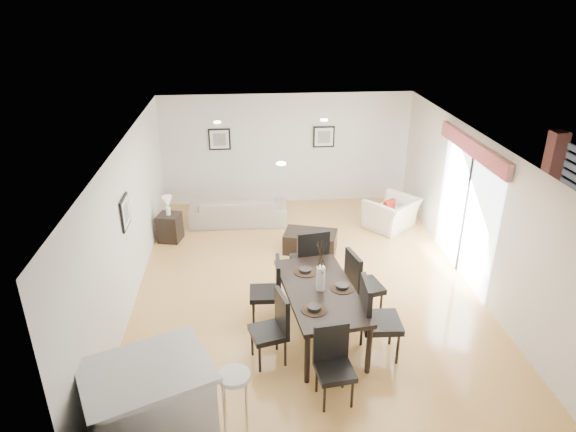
{
  "coord_description": "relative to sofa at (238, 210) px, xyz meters",
  "views": [
    {
      "loc": [
        -1.01,
        -7.95,
        5.0
      ],
      "look_at": [
        -0.28,
        0.4,
        1.21
      ],
      "focal_mm": 32.0,
      "sensor_mm": 36.0,
      "label": 1
    }
  ],
  "objects": [
    {
      "name": "ground",
      "position": [
        1.21,
        -2.81,
        -0.32
      ],
      "size": [
        8.0,
        8.0,
        0.0
      ],
      "primitive_type": "plane",
      "color": "tan",
      "rests_on": "ground"
    },
    {
      "name": "wall_back",
      "position": [
        1.21,
        1.19,
        1.03
      ],
      "size": [
        6.0,
        0.04,
        2.7
      ],
      "primitive_type": "cube",
      "color": "silver",
      "rests_on": "ground"
    },
    {
      "name": "wall_front",
      "position": [
        1.21,
        -6.81,
        1.03
      ],
      "size": [
        6.0,
        0.04,
        2.7
      ],
      "primitive_type": "cube",
      "color": "silver",
      "rests_on": "ground"
    },
    {
      "name": "wall_left",
      "position": [
        -1.79,
        -2.81,
        1.03
      ],
      "size": [
        0.04,
        8.0,
        2.7
      ],
      "primitive_type": "cube",
      "color": "silver",
      "rests_on": "ground"
    },
    {
      "name": "wall_right",
      "position": [
        4.21,
        -2.81,
        1.03
      ],
      "size": [
        0.04,
        8.0,
        2.7
      ],
      "primitive_type": "cube",
      "color": "silver",
      "rests_on": "ground"
    },
    {
      "name": "ceiling",
      "position": [
        1.21,
        -2.81,
        2.38
      ],
      "size": [
        6.0,
        8.0,
        0.02
      ],
      "primitive_type": "cube",
      "color": "white",
      "rests_on": "wall_back"
    },
    {
      "name": "sofa",
      "position": [
        0.0,
        0.0,
        0.0
      ],
      "size": [
        2.2,
        0.89,
        0.64
      ],
      "primitive_type": "imported",
      "rotation": [
        0.0,
        0.0,
        3.12
      ],
      "color": "gray",
      "rests_on": "ground"
    },
    {
      "name": "armchair",
      "position": [
        3.41,
        -0.56,
        0.02
      ],
      "size": [
        1.4,
        1.39,
        0.69
      ],
      "primitive_type": "imported",
      "rotation": [
        0.0,
        0.0,
        3.85
      ],
      "color": "silver",
      "rests_on": "ground"
    },
    {
      "name": "courtyard_plant_b",
      "position": [
        7.11,
        -1.49,
        0.02
      ],
      "size": [
        0.42,
        0.42,
        0.67
      ],
      "primitive_type": "imported",
      "rotation": [
        0.0,
        0.0,
        0.14
      ],
      "color": "#314F21",
      "rests_on": "ground"
    },
    {
      "name": "dining_table",
      "position": [
        1.25,
        -4.3,
        0.44
      ],
      "size": [
        1.27,
        2.15,
        0.85
      ],
      "rotation": [
        0.0,
        0.0,
        0.13
      ],
      "color": "black",
      "rests_on": "ground"
    },
    {
      "name": "dining_chair_wnear",
      "position": [
        0.53,
        -4.78,
        0.29
      ],
      "size": [
        0.59,
        0.59,
        1.08
      ],
      "rotation": [
        0.0,
        0.0,
        -1.31
      ],
      "color": "black",
      "rests_on": "ground"
    },
    {
      "name": "dining_chair_wfar",
      "position": [
        0.53,
        -3.79,
        0.29
      ],
      "size": [
        0.5,
        0.5,
        1.08
      ],
      "rotation": [
        0.0,
        0.0,
        -1.6
      ],
      "color": "black",
      "rests_on": "ground"
    },
    {
      "name": "dining_chair_enear",
      "position": [
        1.96,
        -4.8,
        0.38
      ],
      "size": [
        0.58,
        0.58,
        1.25
      ],
      "rotation": [
        0.0,
        0.0,
        1.54
      ],
      "color": "black",
      "rests_on": "ground"
    },
    {
      "name": "dining_chair_efar",
      "position": [
        1.97,
        -3.82,
        0.33
      ],
      "size": [
        0.63,
        0.63,
        1.17
      ],
      "rotation": [
        0.0,
        0.0,
        1.8
      ],
      "color": "black",
      "rests_on": "ground"
    },
    {
      "name": "dining_chair_head",
      "position": [
        1.24,
        -5.56,
        0.27
      ],
      "size": [
        0.53,
        0.53,
        1.05
      ],
      "rotation": [
        0.0,
        0.0,
        0.13
      ],
      "color": "black",
      "rests_on": "ground"
    },
    {
      "name": "dining_chair_foot",
      "position": [
        1.27,
        -3.05,
        0.38
      ],
      "size": [
        0.64,
        0.64,
        1.24
      ],
      "rotation": [
        0.0,
        0.0,
        3.31
      ],
      "color": "black",
      "rests_on": "ground"
    },
    {
      "name": "vase",
      "position": [
        1.25,
        -4.3,
        0.88
      ],
      "size": [
        0.86,
        1.41,
        0.8
      ],
      "color": "white",
      "rests_on": "dining_table"
    },
    {
      "name": "coffee_table",
      "position": [
        1.47,
        -1.52,
        -0.11
      ],
      "size": [
        1.18,
        0.89,
        0.42
      ],
      "primitive_type": "cube",
      "rotation": [
        0.0,
        0.0,
        -0.29
      ],
      "color": "black",
      "rests_on": "ground"
    },
    {
      "name": "side_table",
      "position": [
        -1.44,
        -0.76,
        -0.02
      ],
      "size": [
        0.54,
        0.54,
        0.59
      ],
      "primitive_type": "cube",
      "rotation": [
        0.0,
        0.0,
        -0.24
      ],
      "color": "black",
      "rests_on": "ground"
    },
    {
      "name": "table_lamp",
      "position": [
        -1.44,
        -0.76,
        0.54
      ],
      "size": [
        0.22,
        0.22,
        0.41
      ],
      "color": "white",
      "rests_on": "side_table"
    },
    {
      "name": "cushion",
      "position": [
        3.32,
        -0.65,
        0.23
      ],
      "size": [
        0.3,
        0.26,
        0.31
      ],
      "primitive_type": "cube",
      "rotation": [
        0.0,
        0.0,
        3.78
      ],
      "color": "#A42315",
      "rests_on": "armchair"
    },
    {
      "name": "kitchen_island",
      "position": [
        -1.02,
        -6.04,
        0.19
      ],
      "size": [
        1.76,
        1.59,
        1.01
      ],
      "rotation": [
        0.0,
        0.0,
        0.41
      ],
      "color": "silver",
      "rests_on": "ground"
    },
    {
      "name": "bar_stool",
      "position": [
        -0.02,
        -6.04,
        0.42
      ],
      "size": [
        0.39,
        0.39,
        0.86
      ],
      "color": "silver",
      "rests_on": "ground"
    },
    {
      "name": "framed_print_back_left",
      "position": [
        -0.39,
        1.16,
        1.33
      ],
      "size": [
        0.52,
        0.04,
        0.52
      ],
      "color": "black",
      "rests_on": "wall_back"
    },
    {
      "name": "framed_print_back_right",
      "position": [
        2.11,
        1.16,
        1.33
      ],
      "size": [
        0.52,
        0.04,
        0.52
      ],
      "color": "black",
      "rests_on": "wall_back"
    },
    {
      "name": "framed_print_left_wall",
      "position": [
        -1.76,
        -3.01,
        1.33
      ],
      "size": [
        0.04,
        0.52,
        0.52
      ],
      "rotation": [
        0.0,
        0.0,
        1.57
      ],
      "color": "black",
      "rests_on": "wall_left"
    },
    {
      "name": "sliding_door",
      "position": [
        4.17,
        -2.51,
        1.35
      ],
      "size": [
        0.12,
        2.7,
        2.57
      ],
      "color": "white",
      "rests_on": "wall_right"
    }
  ]
}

